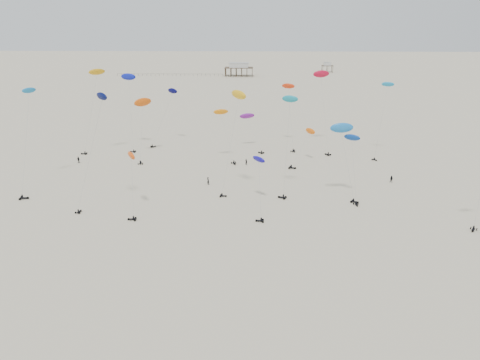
{
  "coord_description": "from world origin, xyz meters",
  "views": [
    {
      "loc": [
        3.3,
        -6.42,
        39.22
      ],
      "look_at": [
        0.0,
        88.0,
        7.0
      ],
      "focal_mm": 35.0,
      "sensor_mm": 36.0,
      "label": 1
    }
  ],
  "objects_px": {
    "pavilion_main": "(239,70)",
    "rig_0": "(385,102)",
    "rig_4": "(343,138)",
    "pavilion_small": "(327,68)",
    "rig_9": "(287,134)",
    "spectator_0": "(208,185)"
  },
  "relations": [
    {
      "from": "pavilion_small",
      "to": "rig_0",
      "type": "bearing_deg",
      "value": -94.29
    },
    {
      "from": "rig_0",
      "to": "rig_9",
      "type": "xyz_separation_m",
      "value": [
        -31.04,
        -35.5,
        -1.57
      ]
    },
    {
      "from": "rig_9",
      "to": "pavilion_main",
      "type": "bearing_deg",
      "value": 26.21
    },
    {
      "from": "pavilion_main",
      "to": "pavilion_small",
      "type": "bearing_deg",
      "value": 23.2
    },
    {
      "from": "rig_0",
      "to": "rig_4",
      "type": "xyz_separation_m",
      "value": [
        -18.55,
        -37.24,
        -1.97
      ]
    },
    {
      "from": "rig_4",
      "to": "spectator_0",
      "type": "height_order",
      "value": "rig_4"
    },
    {
      "from": "rig_9",
      "to": "spectator_0",
      "type": "xyz_separation_m",
      "value": [
        -19.13,
        6.01,
        -14.74
      ]
    },
    {
      "from": "pavilion_main",
      "to": "rig_4",
      "type": "height_order",
      "value": "rig_4"
    },
    {
      "from": "rig_0",
      "to": "rig_4",
      "type": "height_order",
      "value": "rig_0"
    },
    {
      "from": "pavilion_main",
      "to": "rig_4",
      "type": "relative_size",
      "value": 1.18
    },
    {
      "from": "pavilion_main",
      "to": "rig_0",
      "type": "bearing_deg",
      "value": -76.57
    },
    {
      "from": "pavilion_small",
      "to": "pavilion_main",
      "type": "bearing_deg",
      "value": -156.8
    },
    {
      "from": "rig_4",
      "to": "spectator_0",
      "type": "xyz_separation_m",
      "value": [
        -31.63,
        7.75,
        -14.34
      ]
    },
    {
      "from": "pavilion_small",
      "to": "rig_9",
      "type": "xyz_separation_m",
      "value": [
        -49.5,
        -281.36,
        11.25
      ]
    },
    {
      "from": "pavilion_main",
      "to": "pavilion_small",
      "type": "xyz_separation_m",
      "value": [
        70.0,
        30.0,
        -0.74
      ]
    },
    {
      "from": "pavilion_main",
      "to": "spectator_0",
      "type": "relative_size",
      "value": 9.14
    },
    {
      "from": "pavilion_main",
      "to": "spectator_0",
      "type": "distance_m",
      "value": 245.39
    },
    {
      "from": "rig_0",
      "to": "rig_9",
      "type": "distance_m",
      "value": 47.18
    },
    {
      "from": "pavilion_main",
      "to": "rig_0",
      "type": "height_order",
      "value": "rig_0"
    },
    {
      "from": "rig_9",
      "to": "spectator_0",
      "type": "relative_size",
      "value": 10.17
    },
    {
      "from": "pavilion_main",
      "to": "spectator_0",
      "type": "xyz_separation_m",
      "value": [
        1.37,
        -245.35,
        -4.22
      ]
    },
    {
      "from": "pavilion_small",
      "to": "rig_9",
      "type": "height_order",
      "value": "rig_9"
    }
  ]
}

